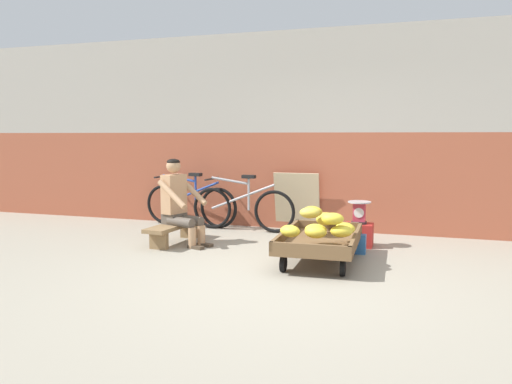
% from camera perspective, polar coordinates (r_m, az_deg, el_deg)
% --- Properties ---
extents(ground_plane, '(80.00, 80.00, 0.00)m').
position_cam_1_polar(ground_plane, '(5.17, 3.07, -9.87)').
color(ground_plane, gray).
extents(back_wall, '(16.00, 0.30, 3.03)m').
position_cam_1_polar(back_wall, '(7.83, 8.62, 6.80)').
color(back_wall, '#A35138').
rests_on(back_wall, ground).
extents(banana_cart, '(0.89, 1.47, 0.36)m').
position_cam_1_polar(banana_cart, '(5.85, 7.22, -5.57)').
color(banana_cart, brown).
rests_on(banana_cart, ground).
extents(banana_pile, '(0.84, 1.26, 0.26)m').
position_cam_1_polar(banana_pile, '(5.77, 7.37, -3.48)').
color(banana_pile, gold).
rests_on(banana_pile, banana_cart).
extents(low_bench, '(0.38, 1.12, 0.27)m').
position_cam_1_polar(low_bench, '(6.91, -9.15, -4.09)').
color(low_bench, olive).
rests_on(low_bench, ground).
extents(vendor_seated, '(0.73, 0.60, 1.14)m').
position_cam_1_polar(vendor_seated, '(6.80, -8.68, -1.12)').
color(vendor_seated, tan).
rests_on(vendor_seated, ground).
extents(plastic_crate, '(0.36, 0.28, 0.30)m').
position_cam_1_polar(plastic_crate, '(6.79, 11.49, -4.75)').
color(plastic_crate, red).
rests_on(plastic_crate, ground).
extents(weighing_scale, '(0.30, 0.30, 0.29)m').
position_cam_1_polar(weighing_scale, '(6.74, 11.55, -2.22)').
color(weighing_scale, '#28282D').
rests_on(weighing_scale, plastic_crate).
extents(bicycle_near_left, '(1.66, 0.48, 0.86)m').
position_cam_1_polar(bicycle_near_left, '(8.18, -7.42, -1.35)').
color(bicycle_near_left, black).
rests_on(bicycle_near_left, ground).
extents(bicycle_far_left, '(1.66, 0.48, 0.86)m').
position_cam_1_polar(bicycle_far_left, '(7.70, -1.54, -1.78)').
color(bicycle_far_left, black).
rests_on(bicycle_far_left, ground).
extents(sign_board, '(0.70, 0.21, 0.89)m').
position_cam_1_polar(sign_board, '(7.79, 4.63, -1.05)').
color(sign_board, '#C6B289').
rests_on(sign_board, ground).
extents(shopping_bag, '(0.18, 0.12, 0.24)m').
position_cam_1_polar(shopping_bag, '(6.38, 11.46, -5.76)').
color(shopping_bag, '#3370B7').
rests_on(shopping_bag, ground).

